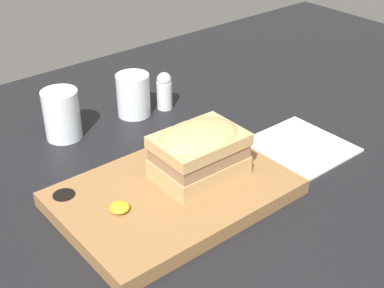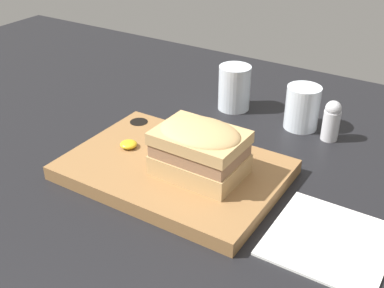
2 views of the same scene
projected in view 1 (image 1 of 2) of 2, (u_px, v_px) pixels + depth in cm
name	position (u px, v px, depth cm)	size (l,w,h in cm)	color
dining_table	(199.00, 212.00, 80.34)	(192.46, 122.21, 2.00)	black
serving_board	(173.00, 193.00, 80.78)	(34.13, 23.85, 2.40)	olive
sandwich	(199.00, 151.00, 80.45)	(13.49, 9.78, 8.45)	tan
mustard_dollop	(119.00, 207.00, 74.91)	(2.88, 2.88, 1.15)	gold
water_glass	(62.00, 118.00, 95.68)	(6.54, 6.54, 9.16)	silver
wine_glass	(133.00, 96.00, 103.41)	(6.47, 6.47, 8.36)	silver
napkin	(300.00, 147.00, 94.33)	(15.47, 15.88, 0.40)	white
salt_shaker	(164.00, 90.00, 105.66)	(3.09, 3.09, 7.68)	silver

